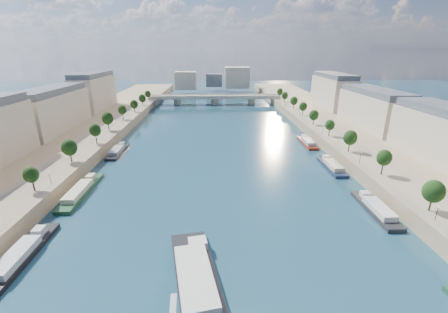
{
  "coord_description": "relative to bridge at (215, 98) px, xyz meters",
  "views": [
    {
      "loc": [
        -1.74,
        -16.93,
        44.77
      ],
      "look_at": [
        2.43,
        94.14,
        5.0
      ],
      "focal_mm": 24.0,
      "sensor_mm": 36.0,
      "label": 1
    }
  ],
  "objects": [
    {
      "name": "moored_barges_left",
      "position": [
        -45.5,
        -199.57,
        -4.24
      ],
      "size": [
        5.0,
        159.0,
        3.6
      ],
      "color": "#1C253F",
      "rests_on": "ground"
    },
    {
      "name": "buildings_left",
      "position": [
        -85.0,
        -130.65,
        11.37
      ],
      "size": [
        16.0,
        226.0,
        23.2
      ],
      "color": "#BDAB91",
      "rests_on": "ground"
    },
    {
      "name": "lamps_right",
      "position": [
        52.5,
        -137.65,
        2.7
      ],
      "size": [
        0.36,
        200.36,
        4.28
      ],
      "color": "black",
      "rests_on": "ground"
    },
    {
      "name": "lamps_left",
      "position": [
        -52.5,
        -152.65,
        2.7
      ],
      "size": [
        0.36,
        200.36,
        4.28
      ],
      "color": "black",
      "rests_on": "ground"
    },
    {
      "name": "quay_right",
      "position": [
        72.0,
        -142.65,
        -2.58
      ],
      "size": [
        44.0,
        520.0,
        5.0
      ],
      "primitive_type": "cube",
      "color": "#9E8460",
      "rests_on": "ground"
    },
    {
      "name": "pave_left",
      "position": [
        -57.0,
        -142.65,
        -0.03
      ],
      "size": [
        14.0,
        520.0,
        0.1
      ],
      "primitive_type": "cube",
      "color": "gray",
      "rests_on": "quay_left"
    },
    {
      "name": "buildings_right",
      "position": [
        85.0,
        -130.65,
        11.37
      ],
      "size": [
        16.0,
        226.0,
        23.2
      ],
      "color": "#BDAB91",
      "rests_on": "ground"
    },
    {
      "name": "trees_left",
      "position": [
        -55.0,
        -140.65,
        5.39
      ],
      "size": [
        4.8,
        268.8,
        8.26
      ],
      "color": "#382B1E",
      "rests_on": "ground"
    },
    {
      "name": "bridge",
      "position": [
        0.0,
        0.0,
        0.0
      ],
      "size": [
        112.0,
        12.0,
        8.15
      ],
      "color": "#C1B79E",
      "rests_on": "ground"
    },
    {
      "name": "moored_barges_right",
      "position": [
        45.5,
        -189.02,
        -4.24
      ],
      "size": [
        5.0,
        160.37,
        3.6
      ],
      "color": "black",
      "rests_on": "ground"
    },
    {
      "name": "skyline",
      "position": [
        3.19,
        76.87,
        9.57
      ],
      "size": [
        79.0,
        42.0,
        22.0
      ],
      "color": "#BDAB91",
      "rests_on": "ground"
    },
    {
      "name": "quay_left",
      "position": [
        -72.0,
        -142.65,
        -2.58
      ],
      "size": [
        44.0,
        520.0,
        5.0
      ],
      "primitive_type": "cube",
      "color": "#9E8460",
      "rests_on": "ground"
    },
    {
      "name": "ground",
      "position": [
        0.0,
        -142.65,
        -5.08
      ],
      "size": [
        700.0,
        700.0,
        0.0
      ],
      "primitive_type": "plane",
      "color": "#0C2A37",
      "rests_on": "ground"
    },
    {
      "name": "pave_right",
      "position": [
        57.0,
        -142.65,
        -0.03
      ],
      "size": [
        14.0,
        520.0,
        0.1
      ],
      "primitive_type": "cube",
      "color": "gray",
      "rests_on": "quay_right"
    },
    {
      "name": "trees_right",
      "position": [
        55.0,
        -132.65,
        5.39
      ],
      "size": [
        4.8,
        268.8,
        8.26
      ],
      "color": "#382B1E",
      "rests_on": "ground"
    },
    {
      "name": "tour_barge",
      "position": [
        -5.67,
        -209.83,
        -3.98
      ],
      "size": [
        13.55,
        29.78,
        3.9
      ],
      "rotation": [
        0.0,
        0.0,
        0.19
      ],
      "color": "black",
      "rests_on": "ground"
    }
  ]
}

